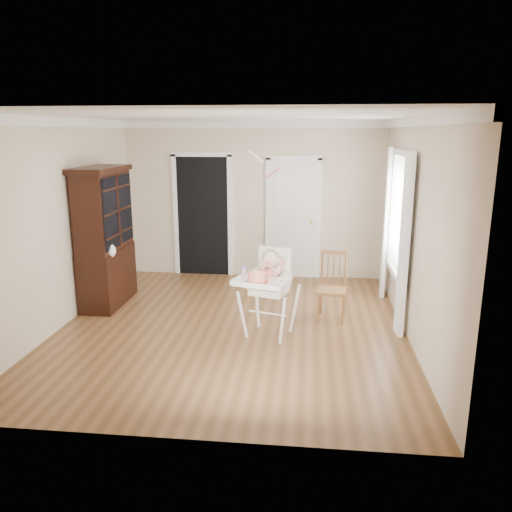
# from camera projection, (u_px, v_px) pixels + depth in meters

# --- Properties ---
(floor) EXTENTS (5.00, 5.00, 0.00)m
(floor) POSITION_uv_depth(u_px,v_px,m) (232.00, 327.00, 6.61)
(floor) COLOR brown
(floor) RESTS_ON ground
(ceiling) EXTENTS (5.00, 5.00, 0.00)m
(ceiling) POSITION_uv_depth(u_px,v_px,m) (230.00, 116.00, 5.96)
(ceiling) COLOR white
(ceiling) RESTS_ON wall_back
(wall_back) EXTENTS (4.50, 0.00, 4.50)m
(wall_back) POSITION_uv_depth(u_px,v_px,m) (253.00, 201.00, 8.70)
(wall_back) COLOR beige
(wall_back) RESTS_ON floor
(wall_left) EXTENTS (0.00, 5.00, 5.00)m
(wall_left) POSITION_uv_depth(u_px,v_px,m) (61.00, 224.00, 6.52)
(wall_left) COLOR beige
(wall_left) RESTS_ON floor
(wall_right) EXTENTS (0.00, 5.00, 5.00)m
(wall_right) POSITION_uv_depth(u_px,v_px,m) (414.00, 231.00, 6.05)
(wall_right) COLOR beige
(wall_right) RESTS_ON floor
(crown_molding) EXTENTS (4.50, 5.00, 0.12)m
(crown_molding) POSITION_uv_depth(u_px,v_px,m) (230.00, 121.00, 5.97)
(crown_molding) COLOR white
(crown_molding) RESTS_ON ceiling
(doorway) EXTENTS (1.06, 0.05, 2.22)m
(doorway) POSITION_uv_depth(u_px,v_px,m) (203.00, 214.00, 8.83)
(doorway) COLOR black
(doorway) RESTS_ON wall_back
(closet_door) EXTENTS (0.96, 0.09, 2.13)m
(closet_door) POSITION_uv_depth(u_px,v_px,m) (293.00, 220.00, 8.68)
(closet_door) COLOR white
(closet_door) RESTS_ON wall_back
(window_right) EXTENTS (0.13, 1.84, 2.30)m
(window_right) POSITION_uv_depth(u_px,v_px,m) (397.00, 224.00, 6.84)
(window_right) COLOR white
(window_right) RESTS_ON wall_right
(high_chair) EXTENTS (0.83, 0.94, 1.13)m
(high_chair) POSITION_uv_depth(u_px,v_px,m) (269.00, 282.00, 6.20)
(high_chair) COLOR white
(high_chair) RESTS_ON floor
(baby) EXTENTS (0.30, 0.28, 0.47)m
(baby) POSITION_uv_depth(u_px,v_px,m) (270.00, 270.00, 6.19)
(baby) COLOR beige
(baby) RESTS_ON high_chair
(cake) EXTENTS (0.27, 0.27, 0.13)m
(cake) POSITION_uv_depth(u_px,v_px,m) (257.00, 277.00, 5.90)
(cake) COLOR silver
(cake) RESTS_ON high_chair
(sippy_cup) EXTENTS (0.07, 0.07, 0.16)m
(sippy_cup) POSITION_uv_depth(u_px,v_px,m) (244.00, 271.00, 6.12)
(sippy_cup) COLOR pink
(sippy_cup) RESTS_ON high_chair
(china_cabinet) EXTENTS (0.54, 1.21, 2.04)m
(china_cabinet) POSITION_uv_depth(u_px,v_px,m) (105.00, 237.00, 7.30)
(china_cabinet) COLOR black
(china_cabinet) RESTS_ON floor
(dining_chair) EXTENTS (0.43, 0.43, 0.93)m
(dining_chair) POSITION_uv_depth(u_px,v_px,m) (332.00, 288.00, 6.83)
(dining_chair) COLOR brown
(dining_chair) RESTS_ON floor
(streamer) EXTENTS (0.26, 0.44, 0.15)m
(streamer) POSITION_uv_depth(u_px,v_px,m) (256.00, 156.00, 6.71)
(streamer) COLOR pink
(streamer) RESTS_ON ceiling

